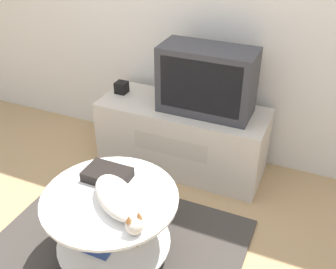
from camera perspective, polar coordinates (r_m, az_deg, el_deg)
ground_plane at (r=2.52m, az=-8.09°, el=-16.97°), size 12.00×12.00×0.00m
rug at (r=2.51m, az=-8.11°, el=-16.82°), size 1.49×1.25×0.02m
tv_stand at (r=3.04m, az=2.03°, el=-0.34°), size 1.27×0.48×0.53m
tv at (r=2.76m, az=5.65°, el=7.80°), size 0.66×0.31×0.47m
speaker at (r=3.12m, az=-6.76°, el=6.81°), size 0.09×0.09×0.09m
coffee_table at (r=2.31m, az=-8.08°, el=-12.00°), size 0.76×0.76×0.44m
dvd_box at (r=2.30m, az=-8.78°, el=-5.78°), size 0.26×0.18×0.06m
cat at (r=2.09m, az=-7.31°, el=-9.23°), size 0.51×0.42×0.12m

